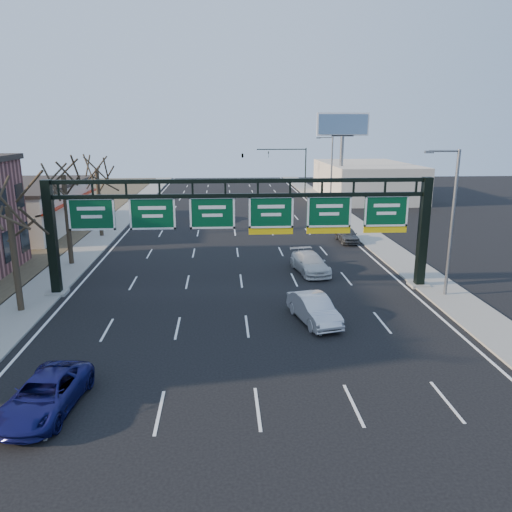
{
  "coord_description": "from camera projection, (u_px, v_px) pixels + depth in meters",
  "views": [
    {
      "loc": [
        -1.2,
        -22.67,
        10.33
      ],
      "look_at": [
        0.65,
        4.47,
        3.2
      ],
      "focal_mm": 35.0,
      "sensor_mm": 36.0,
      "label": 1
    }
  ],
  "objects": [
    {
      "name": "lane_markings",
      "position": [
        237.0,
        247.0,
        43.87
      ],
      "size": [
        21.6,
        120.0,
        0.01
      ],
      "primitive_type": "cube",
      "color": "white",
      "rests_on": "ground"
    },
    {
      "name": "tree_gantry",
      "position": [
        6.0,
        187.0,
        26.76
      ],
      "size": [
        3.6,
        3.6,
        8.48
      ],
      "color": "#2D2219",
      "rests_on": "sidewalk_left"
    },
    {
      "name": "sidewalk_right",
      "position": [
        379.0,
        244.0,
        44.7
      ],
      "size": [
        3.0,
        120.0,
        0.12
      ],
      "primitive_type": "cube",
      "color": "gray",
      "rests_on": "ground"
    },
    {
      "name": "traffic_signal_mast",
      "position": [
        266.0,
        158.0,
        76.64
      ],
      "size": [
        10.16,
        0.54,
        7.0
      ],
      "color": "black",
      "rests_on": "ground"
    },
    {
      "name": "streetlight_far",
      "position": [
        331.0,
        169.0,
        62.71
      ],
      "size": [
        2.15,
        0.22,
        9.0
      ],
      "color": "slate",
      "rests_on": "sidewalk_right"
    },
    {
      "name": "sidewalk_left",
      "position": [
        89.0,
        248.0,
        43.02
      ],
      "size": [
        3.0,
        120.0,
        0.12
      ],
      "primitive_type": "cube",
      "color": "gray",
      "rests_on": "ground"
    },
    {
      "name": "car_silver_sedan",
      "position": [
        314.0,
        309.0,
        26.93
      ],
      "size": [
        2.52,
        4.68,
        1.46
      ],
      "primitive_type": "imported",
      "rotation": [
        0.0,
        0.0,
        0.23
      ],
      "color": "#B9BABE",
      "rests_on": "ground"
    },
    {
      "name": "car_silver_distant",
      "position": [
        205.0,
        214.0,
        55.8
      ],
      "size": [
        2.38,
        4.68,
        1.47
      ],
      "primitive_type": "imported",
      "rotation": [
        0.0,
        0.0,
        0.19
      ],
      "color": "#A1A1A5",
      "rests_on": "ground"
    },
    {
      "name": "streetlight_near",
      "position": [
        451.0,
        216.0,
        29.89
      ],
      "size": [
        2.15,
        0.22,
        9.0
      ],
      "color": "slate",
      "rests_on": "sidewalk_right"
    },
    {
      "name": "ground",
      "position": [
        249.0,
        342.0,
        24.57
      ],
      "size": [
        160.0,
        160.0,
        0.0
      ],
      "primitive_type": "plane",
      "color": "black",
      "rests_on": "ground"
    },
    {
      "name": "sign_gantry",
      "position": [
        244.0,
        220.0,
        31.13
      ],
      "size": [
        24.6,
        1.2,
        7.2
      ],
      "color": "black",
      "rests_on": "ground"
    },
    {
      "name": "car_blue_suv",
      "position": [
        45.0,
        395.0,
        18.47
      ],
      "size": [
        2.76,
        5.01,
        1.33
      ],
      "primitive_type": "imported",
      "rotation": [
        0.0,
        0.0,
        -0.12
      ],
      "color": "#131455",
      "rests_on": "ground"
    },
    {
      "name": "billboard_right",
      "position": [
        342.0,
        135.0,
        66.67
      ],
      "size": [
        7.0,
        0.5,
        12.0
      ],
      "color": "slate",
      "rests_on": "ground"
    },
    {
      "name": "car_white_wagon",
      "position": [
        310.0,
        263.0,
        36.04
      ],
      "size": [
        2.68,
        5.07,
        1.4
      ],
      "primitive_type": "imported",
      "rotation": [
        0.0,
        0.0,
        0.15
      ],
      "color": "silver",
      "rests_on": "ground"
    },
    {
      "name": "car_grey_far",
      "position": [
        347.0,
        235.0,
        45.52
      ],
      "size": [
        1.66,
        3.93,
        1.33
      ],
      "primitive_type": "imported",
      "rotation": [
        0.0,
        0.0,
        0.02
      ],
      "color": "#3E4143",
      "rests_on": "ground"
    },
    {
      "name": "building_right_distant",
      "position": [
        366.0,
        180.0,
        73.51
      ],
      "size": [
        12.0,
        20.0,
        5.0
      ],
      "primitive_type": "cube",
      "color": "beige",
      "rests_on": "ground"
    },
    {
      "name": "tree_mid",
      "position": [
        62.0,
        161.0,
        36.22
      ],
      "size": [
        3.6,
        3.6,
        9.24
      ],
      "color": "#2D2219",
      "rests_on": "sidewalk_left"
    },
    {
      "name": "cream_strip",
      "position": [
        22.0,
        207.0,
        50.56
      ],
      "size": [
        10.9,
        18.4,
        4.7
      ],
      "color": "beige",
      "rests_on": "ground"
    },
    {
      "name": "tree_far",
      "position": [
        96.0,
        157.0,
        45.97
      ],
      "size": [
        3.6,
        3.6,
        8.86
      ],
      "color": "#2D2219",
      "rests_on": "sidewalk_left"
    }
  ]
}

